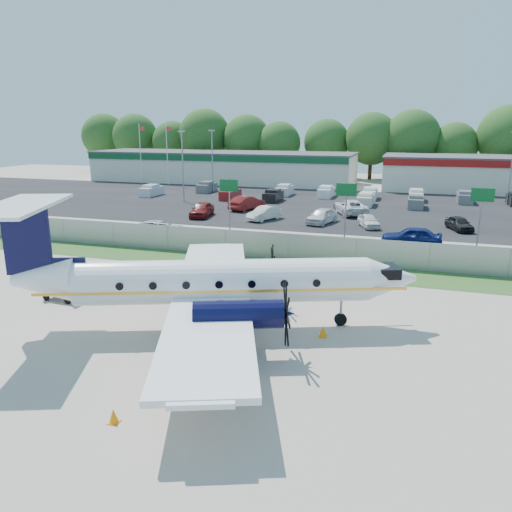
% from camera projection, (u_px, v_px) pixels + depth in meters
% --- Properties ---
extents(ground, '(170.00, 170.00, 0.00)m').
position_uv_depth(ground, '(219.00, 331.00, 24.55)').
color(ground, '#B1A596').
rests_on(ground, ground).
extents(grass_verge, '(170.00, 4.00, 0.02)m').
position_uv_depth(grass_verge, '(281.00, 267.00, 35.62)').
color(grass_verge, '#2D561E').
rests_on(grass_verge, ground).
extents(access_road, '(170.00, 8.00, 0.02)m').
position_uv_depth(access_road, '(302.00, 245.00, 42.07)').
color(access_road, black).
rests_on(access_road, ground).
extents(parking_lot, '(170.00, 32.00, 0.02)m').
position_uv_depth(parking_lot, '(339.00, 207.00, 61.43)').
color(parking_lot, black).
rests_on(parking_lot, ground).
extents(perimeter_fence, '(120.00, 0.06, 1.99)m').
position_uv_depth(perimeter_fence, '(288.00, 247.00, 37.21)').
color(perimeter_fence, gray).
rests_on(perimeter_fence, ground).
extents(building_west, '(46.40, 12.40, 5.24)m').
position_uv_depth(building_west, '(222.00, 167.00, 88.01)').
color(building_west, silver).
rests_on(building_west, ground).
extents(sign_left, '(1.80, 0.26, 5.00)m').
position_uv_depth(sign_left, '(229.00, 193.00, 47.08)').
color(sign_left, gray).
rests_on(sign_left, ground).
extents(sign_mid, '(1.80, 0.26, 5.00)m').
position_uv_depth(sign_mid, '(346.00, 198.00, 43.88)').
color(sign_mid, gray).
rests_on(sign_mid, ground).
extents(sign_right, '(1.80, 0.26, 5.00)m').
position_uv_depth(sign_right, '(482.00, 203.00, 40.68)').
color(sign_right, gray).
rests_on(sign_right, ground).
extents(flagpole_west, '(1.06, 0.12, 10.00)m').
position_uv_depth(flagpole_west, '(141.00, 150.00, 84.28)').
color(flagpole_west, white).
rests_on(flagpole_west, ground).
extents(flagpole_east, '(1.06, 0.12, 10.00)m').
position_uv_depth(flagpole_east, '(167.00, 151.00, 82.82)').
color(flagpole_east, white).
rests_on(flagpole_east, ground).
extents(light_pole_nw, '(0.90, 0.35, 9.09)m').
position_uv_depth(light_pole_nw, '(183.00, 162.00, 64.07)').
color(light_pole_nw, gray).
rests_on(light_pole_nw, ground).
extents(light_pole_sw, '(0.90, 0.35, 9.09)m').
position_uv_depth(light_pole_sw, '(212.00, 157.00, 73.30)').
color(light_pole_sw, gray).
rests_on(light_pole_sw, ground).
extents(light_pole_se, '(0.90, 0.35, 9.09)m').
position_uv_depth(light_pole_se, '(512.00, 163.00, 61.66)').
color(light_pole_se, gray).
rests_on(light_pole_se, ground).
extents(tree_line, '(112.00, 6.00, 14.00)m').
position_uv_depth(tree_line, '(366.00, 179.00, 92.79)').
color(tree_line, '#214C16').
rests_on(tree_line, ground).
extents(aircraft, '(20.48, 19.93, 6.31)m').
position_uv_depth(aircraft, '(214.00, 281.00, 24.27)').
color(aircraft, white).
rests_on(aircraft, ground).
extents(baggage_cart_near, '(2.32, 1.50, 1.17)m').
position_uv_depth(baggage_cart_near, '(64.00, 290.00, 28.89)').
color(baggage_cart_near, gray).
rests_on(baggage_cart_near, ground).
extents(baggage_cart_far, '(2.54, 1.99, 1.17)m').
position_uv_depth(baggage_cart_far, '(196.00, 321.00, 24.34)').
color(baggage_cart_far, gray).
rests_on(baggage_cart_far, ground).
extents(cone_nose, '(0.39, 0.39, 0.55)m').
position_uv_depth(cone_nose, '(323.00, 331.00, 23.82)').
color(cone_nose, orange).
rests_on(cone_nose, ground).
extents(cone_port_wing, '(0.36, 0.36, 0.51)m').
position_uv_depth(cone_port_wing, '(114.00, 416.00, 16.92)').
color(cone_port_wing, orange).
rests_on(cone_port_wing, ground).
extents(cone_starboard_wing, '(0.43, 0.43, 0.61)m').
position_uv_depth(cone_starboard_wing, '(193.00, 294.00, 28.98)').
color(cone_starboard_wing, orange).
rests_on(cone_starboard_wing, ground).
extents(road_car_west, '(5.38, 2.68, 1.47)m').
position_uv_depth(road_car_west, '(159.00, 237.00, 44.99)').
color(road_car_west, silver).
rests_on(road_car_west, ground).
extents(road_car_mid, '(4.87, 1.99, 1.66)m').
position_uv_depth(road_car_mid, '(411.00, 246.00, 41.64)').
color(road_car_mid, navy).
rests_on(road_car_mid, ground).
extents(parked_car_a, '(2.53, 4.98, 1.62)m').
position_uv_depth(parked_car_a, '(202.00, 217.00, 54.88)').
color(parked_car_a, maroon).
rests_on(parked_car_a, ground).
extents(parked_car_b, '(3.14, 4.64, 1.45)m').
position_uv_depth(parked_car_b, '(264.00, 220.00, 53.01)').
color(parked_car_b, beige).
rests_on(parked_car_b, ground).
extents(parked_car_c, '(3.03, 4.98, 1.58)m').
position_uv_depth(parked_car_c, '(322.00, 223.00, 51.21)').
color(parked_car_c, silver).
rests_on(parked_car_c, ground).
extents(parked_car_d, '(2.78, 4.11, 1.30)m').
position_uv_depth(parked_car_d, '(368.00, 227.00, 49.20)').
color(parked_car_d, silver).
rests_on(parked_car_d, ground).
extents(parked_car_e, '(2.80, 4.27, 1.35)m').
position_uv_depth(parked_car_e, '(459.00, 230.00, 47.82)').
color(parked_car_e, black).
rests_on(parked_car_e, ground).
extents(parked_car_f, '(3.45, 5.36, 1.67)m').
position_uv_depth(parked_car_f, '(247.00, 210.00, 59.35)').
color(parked_car_f, maroon).
rests_on(parked_car_f, ground).
extents(parked_car_g, '(4.93, 6.65, 1.68)m').
position_uv_depth(parked_car_g, '(350.00, 214.00, 56.37)').
color(parked_car_g, silver).
rests_on(parked_car_g, ground).
extents(far_parking_rows, '(56.00, 10.00, 1.60)m').
position_uv_depth(far_parking_rows, '(344.00, 201.00, 66.05)').
color(far_parking_rows, gray).
rests_on(far_parking_rows, ground).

